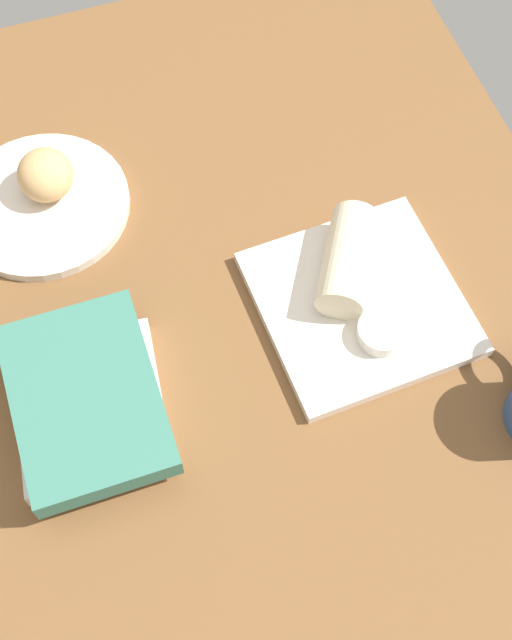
{
  "coord_description": "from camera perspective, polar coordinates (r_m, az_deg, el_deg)",
  "views": [
    {
      "loc": [
        48.52,
        -12.42,
        94.76
      ],
      "look_at": [
        4.29,
        2.48,
        7.0
      ],
      "focal_mm": 48.2,
      "sensor_mm": 36.0,
      "label": 1
    }
  ],
  "objects": [
    {
      "name": "scone_pastry",
      "position": [
        1.12,
        -13.81,
        9.34
      ],
      "size": [
        8.24,
        7.86,
        5.97
      ],
      "primitive_type": "ellipsoid",
      "rotation": [
        0.0,
        0.0,
        6.17
      ],
      "color": "tan",
      "rests_on": "round_plate"
    },
    {
      "name": "sauce_cup",
      "position": [
        1.0,
        8.34,
        -0.78
      ],
      "size": [
        5.74,
        5.74,
        2.08
      ],
      "color": "silver",
      "rests_on": "square_plate"
    },
    {
      "name": "breakfast_wrap",
      "position": [
        1.02,
        6.09,
        4.0
      ],
      "size": [
        14.33,
        11.65,
        5.73
      ],
      "primitive_type": "cylinder",
      "rotation": [
        1.57,
        0.0,
        1.04
      ],
      "color": "beige",
      "rests_on": "square_plate"
    },
    {
      "name": "square_plate",
      "position": [
        1.04,
        6.91,
        1.11
      ],
      "size": [
        24.54,
        24.54,
        1.6
      ],
      "primitive_type": "cube",
      "rotation": [
        0.0,
        0.0,
        0.05
      ],
      "color": "silver",
      "rests_on": "dining_table"
    },
    {
      "name": "dining_table",
      "position": [
        1.05,
        -2.02,
        0.3
      ],
      "size": [
        110.0,
        90.0,
        4.0
      ],
      "primitive_type": "cube",
      "color": "brown",
      "rests_on": "ground"
    },
    {
      "name": "book_stack",
      "position": [
        0.97,
        -11.09,
        -5.41
      ],
      "size": [
        22.0,
        17.9,
        5.75
      ],
      "color": "silver",
      "rests_on": "dining_table"
    },
    {
      "name": "round_plate",
      "position": [
        1.14,
        -13.97,
        7.43
      ],
      "size": [
        22.26,
        22.26,
        1.4
      ],
      "primitive_type": "cylinder",
      "color": "silver",
      "rests_on": "dining_table"
    }
  ]
}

